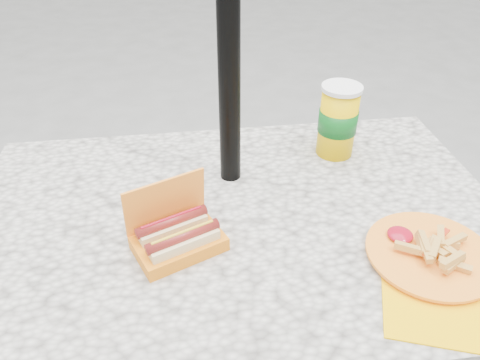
{
  "coord_description": "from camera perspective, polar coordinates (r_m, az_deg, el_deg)",
  "views": [
    {
      "loc": [
        -0.11,
        -0.79,
        1.42
      ],
      "look_at": [
        0.01,
        0.07,
        0.8
      ],
      "focal_mm": 35.0,
      "sensor_mm": 36.0,
      "label": 1
    }
  ],
  "objects": [
    {
      "name": "picnic_table",
      "position": [
        1.11,
        -0.11,
        -8.74
      ],
      "size": [
        1.2,
        0.8,
        0.75
      ],
      "color": "beige",
      "rests_on": "ground"
    },
    {
      "name": "hotdog_box",
      "position": [
        0.95,
        -7.65,
        -6.79
      ],
      "size": [
        0.21,
        0.17,
        0.14
      ],
      "rotation": [
        0.0,
        0.0,
        0.41
      ],
      "color": "orange",
      "rests_on": "picnic_table"
    },
    {
      "name": "fries_plate",
      "position": [
        1.0,
        22.2,
        -8.65
      ],
      "size": [
        0.29,
        0.36,
        0.05
      ],
      "rotation": [
        0.0,
        0.0,
        -0.02
      ],
      "color": "#FFBA00",
      "rests_on": "picnic_table"
    },
    {
      "name": "soda_cup",
      "position": [
        1.24,
        11.84,
        7.11
      ],
      "size": [
        0.1,
        0.1,
        0.19
      ],
      "rotation": [
        0.0,
        0.0,
        0.21
      ],
      "color": "#FFC600",
      "rests_on": "picnic_table"
    },
    {
      "name": "umbrella_pole",
      "position": [
        1.01,
        -1.39,
        17.04
      ],
      "size": [
        0.05,
        0.05,
        2.2
      ],
      "primitive_type": "cylinder",
      "color": "black",
      "rests_on": "ground"
    }
  ]
}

